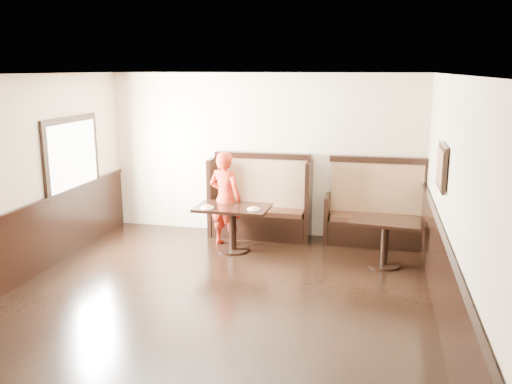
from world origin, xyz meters
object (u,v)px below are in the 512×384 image
(booth_main, at_px, (261,206))
(child, at_px, (225,199))
(booth_neighbor, at_px, (375,215))
(table_main, at_px, (233,217))
(table_neighbor, at_px, (385,232))

(booth_main, distance_m, child, 0.82)
(booth_main, height_order, child, child)
(booth_neighbor, xyz_separation_m, table_main, (-2.21, -0.90, 0.08))
(booth_main, height_order, table_neighbor, booth_main)
(table_main, distance_m, table_neighbor, 2.37)
(booth_main, distance_m, table_neighbor, 2.36)
(booth_neighbor, bearing_deg, table_main, -157.83)
(table_main, distance_m, child, 0.40)
(booth_neighbor, bearing_deg, table_neighbor, -81.79)
(booth_neighbor, height_order, table_main, booth_neighbor)
(booth_neighbor, height_order, child, child)
(booth_neighbor, distance_m, table_main, 2.39)
(table_main, xyz_separation_m, child, (-0.19, 0.27, 0.22))
(table_neighbor, xyz_separation_m, child, (-2.56, 0.43, 0.26))
(booth_neighbor, relative_size, table_neighbor, 1.51)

